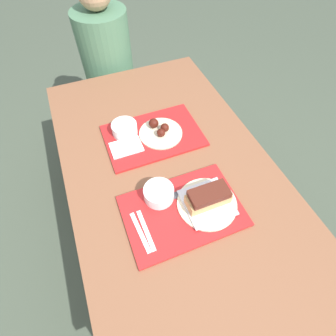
{
  "coord_description": "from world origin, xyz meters",
  "views": [
    {
      "loc": [
        -0.26,
        -0.56,
        1.66
      ],
      "look_at": [
        -0.02,
        0.05,
        0.77
      ],
      "focal_mm": 28.0,
      "sensor_mm": 36.0,
      "label": 1
    }
  ],
  "objects": [
    {
      "name": "napkin_far",
      "position": [
        -0.15,
        0.24,
        0.75
      ],
      "size": [
        0.14,
        0.1,
        0.01
      ],
      "color": "white",
      "rests_on": "tray_far"
    },
    {
      "name": "brisket_sandwich_plate",
      "position": [
        0.07,
        -0.15,
        0.78
      ],
      "size": [
        0.24,
        0.24,
        0.09
      ],
      "color": "beige",
      "rests_on": "tray_near"
    },
    {
      "name": "ground_plane",
      "position": [
        0.0,
        0.0,
        0.0
      ],
      "size": [
        12.0,
        12.0,
        0.0
      ],
      "primitive_type": "plane",
      "color": "#424C3D"
    },
    {
      "name": "plastic_fork_near",
      "position": [
        -0.22,
        -0.17,
        0.75
      ],
      "size": [
        0.03,
        0.17,
        0.0
      ],
      "color": "white",
      "rests_on": "tray_near"
    },
    {
      "name": "wings_plate_far",
      "position": [
        0.03,
        0.28,
        0.76
      ],
      "size": [
        0.21,
        0.21,
        0.06
      ],
      "color": "beige",
      "rests_on": "tray_far"
    },
    {
      "name": "tray_far",
      "position": [
        -0.01,
        0.28,
        0.74
      ],
      "size": [
        0.45,
        0.31,
        0.01
      ],
      "color": "red",
      "rests_on": "picnic_table"
    },
    {
      "name": "plastic_knife_near",
      "position": [
        -0.19,
        -0.17,
        0.75
      ],
      "size": [
        0.02,
        0.17,
        0.0
      ],
      "color": "white",
      "rests_on": "tray_near"
    },
    {
      "name": "bowl_coleslaw_far",
      "position": [
        -0.13,
        0.34,
        0.78
      ],
      "size": [
        0.12,
        0.12,
        0.06
      ],
      "color": "white",
      "rests_on": "tray_far"
    },
    {
      "name": "picnic_bench_far",
      "position": [
        0.0,
        1.07,
        0.39
      ],
      "size": [
        0.85,
        0.28,
        0.47
      ],
      "color": "brown",
      "rests_on": "ground_plane"
    },
    {
      "name": "person_seated_across",
      "position": [
        -0.04,
        1.07,
        0.77
      ],
      "size": [
        0.33,
        0.33,
        0.72
      ],
      "color": "#477051",
      "rests_on": "picnic_bench_far"
    },
    {
      "name": "condiment_packet",
      "position": [
        -0.04,
        -0.08,
        0.75
      ],
      "size": [
        0.04,
        0.03,
        0.01
      ],
      "color": "#3F3F47",
      "rests_on": "tray_near"
    },
    {
      "name": "tray_near",
      "position": [
        -0.03,
        -0.14,
        0.74
      ],
      "size": [
        0.45,
        0.31,
        0.01
      ],
      "color": "red",
      "rests_on": "picnic_table"
    },
    {
      "name": "bowl_coleslaw_near",
      "position": [
        -0.1,
        -0.06,
        0.78
      ],
      "size": [
        0.12,
        0.12,
        0.06
      ],
      "color": "white",
      "rests_on": "tray_near"
    },
    {
      "name": "picnic_table",
      "position": [
        0.0,
        0.0,
        0.65
      ],
      "size": [
        0.89,
        1.71,
        0.73
      ],
      "color": "brown",
      "rests_on": "ground_plane"
    }
  ]
}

